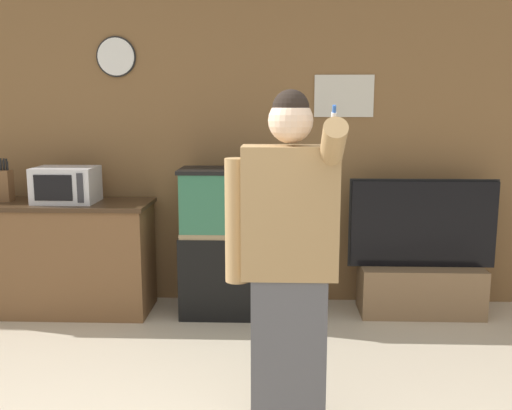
% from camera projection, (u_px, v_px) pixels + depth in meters
% --- Properties ---
extents(wall_back_paneled, '(10.00, 0.08, 2.60)m').
position_uv_depth(wall_back_paneled, '(225.00, 150.00, 4.82)').
color(wall_back_paneled, brown).
rests_on(wall_back_paneled, ground_plane).
extents(counter_island, '(1.61, 0.56, 0.91)m').
position_uv_depth(counter_island, '(53.00, 257.00, 4.64)').
color(counter_island, brown).
rests_on(counter_island, ground_plane).
extents(microwave, '(0.48, 0.35, 0.28)m').
position_uv_depth(microwave, '(66.00, 185.00, 4.52)').
color(microwave, silver).
rests_on(microwave, counter_island).
extents(knife_block, '(0.15, 0.11, 0.35)m').
position_uv_depth(knife_block, '(2.00, 185.00, 4.59)').
color(knife_block, brown).
rests_on(knife_block, counter_island).
extents(aquarium_on_stand, '(0.95, 0.44, 1.19)m').
position_uv_depth(aquarium_on_stand, '(241.00, 242.00, 4.56)').
color(aquarium_on_stand, black).
rests_on(aquarium_on_stand, ground_plane).
extents(tv_on_stand, '(1.18, 0.40, 1.10)m').
position_uv_depth(tv_on_stand, '(421.00, 275.00, 4.61)').
color(tv_on_stand, brown).
rests_on(tv_on_stand, ground_plane).
extents(person_standing, '(0.55, 0.42, 1.75)m').
position_uv_depth(person_standing, '(287.00, 264.00, 2.78)').
color(person_standing, '#515156').
rests_on(person_standing, ground_plane).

